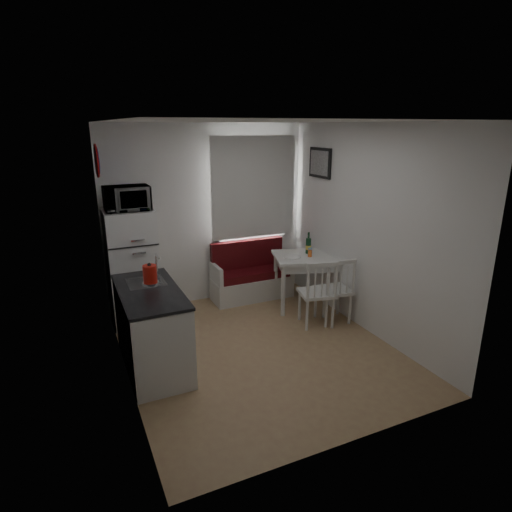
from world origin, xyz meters
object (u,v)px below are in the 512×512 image
Objects in this scene: bench at (251,279)px; dining_table at (311,261)px; microwave at (127,198)px; wine_bottle at (308,243)px; fridge at (132,267)px; kettle at (150,274)px; chair_right at (338,284)px; kitchen_counter at (152,328)px; chair_left at (321,286)px.

bench is 1.00m from dining_table.
microwave is (-2.42, 0.49, 1.00)m from dining_table.
wine_bottle is at bearing 99.63° from dining_table.
fridge is 6.45× the size of kettle.
dining_table is 3.80× the size of wine_bottle.
chair_right is (0.67, -1.31, 0.27)m from bench.
kitchen_counter is 2.69× the size of chair_right.
dining_table is (0.65, -0.65, 0.40)m from bench.
kitchen_counter is 2.39× the size of microwave.
kitchen_counter is 2.62m from wine_bottle.
fridge is 1.13m from kettle.
fridge is at bearing 90.00° from microwave.
microwave is at bearing 89.06° from kitchen_counter.
bench is at bearing 34.91° from kettle.
chair_right is (0.26, 0.00, -0.01)m from chair_left.
chair_left reaches higher than bench.
fridge is at bearing 89.10° from kitchen_counter.
chair_right is at bearing -26.31° from fridge.
kitchen_counter is 1.10× the size of dining_table.
kettle reaches higher than wine_bottle.
kettle is at bearing -175.66° from chair_right.
chair_right is 2.72m from fridge.
bench is 0.80× the size of fridge.
microwave is at bearing 91.63° from kettle.
kettle is (-1.73, -1.21, 0.73)m from bench.
bench is at bearing 123.67° from chair_right.
chair_right is at bearing 0.99° from kitchen_counter.
bench is 1.50m from chair_right.
chair_right is at bearing -90.00° from wine_bottle.
kettle reaches higher than bench.
microwave reaches higher than wine_bottle.
wine_bottle is (0.26, 0.76, 0.36)m from chair_left.
microwave is (-2.43, 1.15, 1.12)m from chair_right.
bench is 1.07m from wine_bottle.
bench is at bearing 152.42° from dining_table.
dining_table is 0.78× the size of fridge.
chair_left is (-0.25, -0.66, -0.12)m from dining_table.
wine_bottle is (0.00, 0.76, 0.37)m from chair_right.
bench is at bearing 37.18° from kitchen_counter.
wine_bottle reaches higher than chair_right.
bench is at bearing 120.48° from chair_left.
microwave reaches higher than kitchen_counter.
kettle is 0.75× the size of wine_bottle.
chair_left is 2.17× the size of kettle.
wine_bottle is (0.01, 0.10, 0.25)m from dining_table.
fridge is (-2.17, 1.20, 0.20)m from chair_left.
kitchen_counter is at bearing -172.28° from chair_right.
fridge is 2.78× the size of microwave.
kitchen_counter is 1.72m from microwave.
chair_right is at bearing -63.06° from bench.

